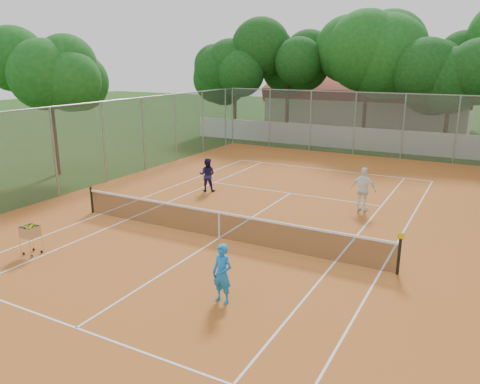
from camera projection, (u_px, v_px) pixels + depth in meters
The scene contains 12 objects.
ground at pixel (219, 239), 16.11m from camera, with size 120.00×120.00×0.00m, color #193A0F.
court_pad at pixel (219, 238), 16.11m from camera, with size 18.00×34.00×0.02m, color #B46023.
court_lines at pixel (219, 238), 16.11m from camera, with size 10.98×23.78×0.01m, color white.
tennis_net at pixel (219, 225), 15.98m from camera, with size 11.88×0.10×0.98m, color black.
perimeter_fence at pixel (219, 183), 15.57m from camera, with size 18.00×34.00×4.00m, color slate.
boundary_wall at pixel (361, 139), 32.00m from camera, with size 26.00×0.30×1.50m, color white.
clubhouse at pixel (369, 104), 41.00m from camera, with size 16.40×9.00×4.40m, color beige.
tropical_trees at pixel (376, 74), 33.39m from camera, with size 29.00×19.00×10.00m, color #0D3510.
player_near at pixel (222, 274), 11.65m from camera, with size 0.57×0.37×1.55m, color blue.
player_far_left at pixel (207, 175), 21.71m from camera, with size 0.76×0.59×1.56m, color #1D1745.
player_far_right at pixel (363, 189), 18.78m from camera, with size 1.06×0.44×1.81m, color white.
ball_hopper at pixel (31, 239), 14.63m from camera, with size 0.49×0.49×1.02m, color #B1B2B8.
Camera 1 is at (7.79, -12.93, 5.92)m, focal length 35.00 mm.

